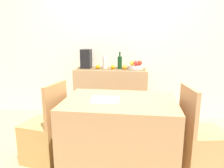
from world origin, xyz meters
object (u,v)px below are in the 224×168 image
at_px(chair_near_window, 45,138).
at_px(sideboard_console, 111,94).
at_px(wine_bottle, 120,62).
at_px(dining_table, 120,133).
at_px(coffee_maker, 86,59).
at_px(fruit_bowl, 135,67).
at_px(open_book, 105,100).
at_px(ceramic_vase, 105,62).
at_px(chair_by_corner, 201,148).

bearing_deg(chair_near_window, sideboard_console, 66.97).
bearing_deg(wine_bottle, dining_table, -84.33).
bearing_deg(sideboard_console, coffee_maker, 180.00).
bearing_deg(fruit_bowl, dining_table, -95.16).
xyz_separation_m(wine_bottle, coffee_maker, (-0.55, 0.00, 0.05)).
distance_m(dining_table, open_book, 0.41).
relative_size(coffee_maker, ceramic_vase, 1.50).
distance_m(fruit_bowl, coffee_maker, 0.81).
bearing_deg(fruit_bowl, chair_near_window, -125.68).
xyz_separation_m(sideboard_console, open_book, (0.13, -1.37, 0.32)).
xyz_separation_m(coffee_maker, chair_by_corner, (1.52, -1.33, -0.74)).
bearing_deg(dining_table, chair_near_window, -179.80).
xyz_separation_m(dining_table, open_book, (-0.14, -0.04, 0.38)).
xyz_separation_m(fruit_bowl, open_book, (-0.26, -1.37, -0.14)).
height_order(chair_near_window, chair_by_corner, same).
distance_m(wine_bottle, ceramic_vase, 0.24).
xyz_separation_m(fruit_bowl, ceramic_vase, (-0.49, 0.00, 0.07)).
xyz_separation_m(ceramic_vase, chair_near_window, (-0.47, -1.33, -0.69)).
bearing_deg(open_book, wine_bottle, 85.18).
bearing_deg(wine_bottle, open_book, -90.53).
xyz_separation_m(ceramic_vase, chair_by_corner, (1.20, -1.33, -0.69)).
height_order(dining_table, chair_by_corner, chair_by_corner).
height_order(fruit_bowl, dining_table, fruit_bowl).
relative_size(chair_near_window, chair_by_corner, 1.00).
xyz_separation_m(fruit_bowl, coffee_maker, (-0.80, 0.00, 0.12)).
xyz_separation_m(fruit_bowl, chair_near_window, (-0.95, -1.33, -0.62)).
height_order(coffee_maker, ceramic_vase, coffee_maker).
bearing_deg(wine_bottle, sideboard_console, 180.00).
xyz_separation_m(sideboard_console, dining_table, (0.27, -1.33, -0.06)).
relative_size(ceramic_vase, chair_by_corner, 0.23).
relative_size(fruit_bowl, chair_near_window, 0.28).
height_order(fruit_bowl, chair_by_corner, fruit_bowl).
bearing_deg(chair_by_corner, sideboard_console, 129.72).
distance_m(ceramic_vase, chair_by_corner, 1.92).
distance_m(sideboard_console, ceramic_vase, 0.54).
height_order(fruit_bowl, coffee_maker, coffee_maker).
bearing_deg(wine_bottle, chair_near_window, -117.87).
relative_size(wine_bottle, chair_near_window, 0.31).
distance_m(sideboard_console, chair_by_corner, 1.74).
distance_m(coffee_maker, ceramic_vase, 0.32).
bearing_deg(ceramic_vase, chair_by_corner, -47.82).
xyz_separation_m(fruit_bowl, dining_table, (-0.12, -1.33, -0.52)).
xyz_separation_m(dining_table, chair_by_corner, (0.83, -0.00, -0.10)).
distance_m(ceramic_vase, open_book, 1.40).
relative_size(fruit_bowl, chair_by_corner, 0.28).
relative_size(wine_bottle, ceramic_vase, 1.33).
bearing_deg(open_book, coffee_maker, 107.11).
bearing_deg(coffee_maker, chair_near_window, -96.60).
bearing_deg(open_book, chair_near_window, 172.42).
xyz_separation_m(coffee_maker, chair_near_window, (-0.15, -1.33, -0.74)).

